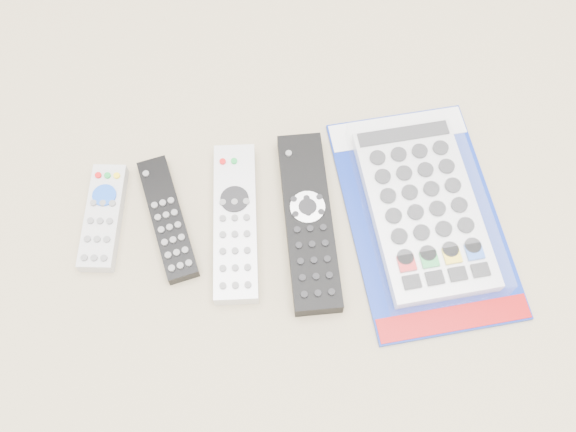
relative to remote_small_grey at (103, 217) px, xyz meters
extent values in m
plane|color=tan|center=(0.21, -0.06, -0.01)|extent=(5.00, 5.00, 0.00)
cube|color=#B4B4B6|center=(0.00, 0.00, 0.00)|extent=(0.07, 0.16, 0.02)
cylinder|color=blue|center=(0.01, 0.03, 0.01)|extent=(0.04, 0.04, 0.00)
cube|color=black|center=(0.09, -0.01, 0.00)|extent=(0.07, 0.19, 0.02)
cube|color=silver|center=(0.18, -0.04, 0.00)|extent=(0.09, 0.23, 0.02)
cylinder|color=black|center=(0.18, -0.01, 0.01)|extent=(0.04, 0.04, 0.00)
cube|color=black|center=(0.27, -0.05, 0.00)|extent=(0.08, 0.26, 0.02)
cylinder|color=silver|center=(0.27, -0.04, 0.01)|extent=(0.05, 0.05, 0.00)
cube|color=navy|center=(0.43, -0.07, -0.01)|extent=(0.20, 0.33, 0.01)
cube|color=silver|center=(0.43, 0.07, 0.00)|extent=(0.20, 0.05, 0.00)
cube|color=#A00B0D|center=(0.43, -0.22, 0.00)|extent=(0.20, 0.03, 0.00)
cube|color=silver|center=(0.43, -0.06, 0.00)|extent=(0.14, 0.26, 0.02)
cube|color=white|center=(0.43, -0.06, 0.01)|extent=(0.16, 0.27, 0.04)
camera|label=1|loc=(0.18, -0.41, 0.79)|focal=40.00mm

